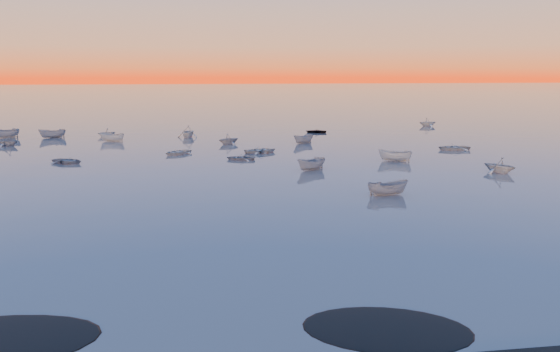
{
  "coord_description": "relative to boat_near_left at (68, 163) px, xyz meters",
  "views": [
    {
      "loc": [
        -9.37,
        -21.43,
        11.01
      ],
      "look_at": [
        -2.2,
        28.0,
        1.21
      ],
      "focal_mm": 35.0,
      "sensor_mm": 36.0,
      "label": 1
    }
  ],
  "objects": [
    {
      "name": "boat_near_center",
      "position": [
        32.12,
        -21.59,
        0.0
      ],
      "size": [
        1.75,
        3.85,
        1.31
      ],
      "primitive_type": "imported",
      "rotation": [
        0.0,
        0.0,
        1.61
      ],
      "color": "gray",
      "rests_on": "ground"
    },
    {
      "name": "ground",
      "position": [
        25.24,
        54.41,
        0.0
      ],
      "size": [
        600.0,
        600.0,
        0.0
      ],
      "primitive_type": "plane",
      "color": "slate",
      "rests_on": "ground"
    },
    {
      "name": "moored_fleet",
      "position": [
        25.24,
        7.41,
        0.0
      ],
      "size": [
        124.0,
        58.0,
        1.2
      ],
      "primitive_type": null,
      "color": "silver",
      "rests_on": "ground"
    },
    {
      "name": "mud_lobes",
      "position": [
        25.24,
        -46.59,
        0.01
      ],
      "size": [
        140.0,
        6.0,
        0.07
      ],
      "primitive_type": null,
      "color": "black",
      "rests_on": "ground"
    },
    {
      "name": "boat_near_left",
      "position": [
        0.0,
        0.0,
        0.0
      ],
      "size": [
        3.26,
        4.18,
        0.97
      ],
      "primitive_type": "imported",
      "rotation": [
        0.0,
        0.0,
        1.08
      ],
      "color": "gray",
      "rests_on": "ground"
    },
    {
      "name": "boat_near_right",
      "position": [
        47.73,
        -12.99,
        0.0
      ],
      "size": [
        4.03,
        3.41,
        1.3
      ],
      "primitive_type": "imported",
      "rotation": [
        0.0,
        0.0,
        3.71
      ],
      "color": "silver",
      "rests_on": "ground"
    }
  ]
}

